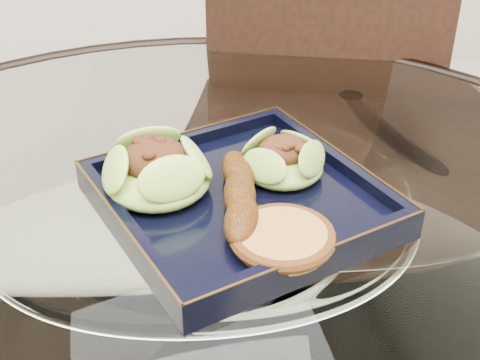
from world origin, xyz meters
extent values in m
cylinder|color=white|center=(0.00, 0.00, 0.76)|extent=(1.10, 1.10, 0.01)
torus|color=black|center=(0.00, 0.00, 0.76)|extent=(1.13, 1.13, 0.02)
cylinder|color=black|center=(0.28, 0.28, 0.38)|extent=(0.04, 0.04, 0.75)
cylinder|color=black|center=(-0.28, 0.28, 0.38)|extent=(0.04, 0.04, 0.75)
cube|color=black|center=(0.23, 0.26, 0.47)|extent=(0.54, 0.54, 0.04)
cube|color=black|center=(0.30, 0.43, 0.73)|extent=(0.38, 0.18, 0.46)
cylinder|color=black|center=(0.13, 0.49, 0.22)|extent=(0.03, 0.03, 0.45)
cylinder|color=black|center=(0.46, 0.35, 0.22)|extent=(0.03, 0.03, 0.45)
cube|color=black|center=(0.05, 0.03, 0.77)|extent=(0.33, 0.33, 0.02)
ellipsoid|color=#70A730|center=(-0.03, 0.06, 0.80)|extent=(0.14, 0.14, 0.04)
ellipsoid|color=olive|center=(0.11, 0.06, 0.80)|extent=(0.11, 0.11, 0.03)
ellipsoid|color=#5F300A|center=(0.04, 0.01, 0.80)|extent=(0.07, 0.16, 0.03)
cylinder|color=#C58341|center=(0.07, -0.06, 0.79)|extent=(0.11, 0.11, 0.02)
camera|label=1|loc=(-0.10, -0.54, 1.18)|focal=50.00mm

